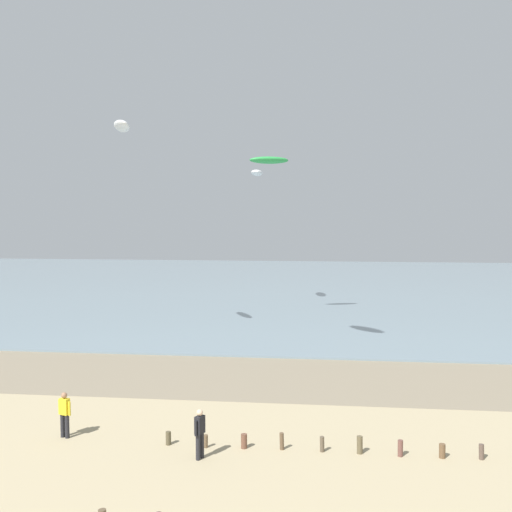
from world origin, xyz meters
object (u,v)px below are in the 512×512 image
Objects in this scene: person_nearest_camera at (65,413)px; kite_aloft_5 at (122,126)px; kite_aloft_3 at (269,160)px; person_left_flank at (200,432)px; kite_aloft_2 at (257,173)px.

kite_aloft_5 is at bearing 101.56° from person_nearest_camera.
kite_aloft_3 is (5.32, 25.07, 11.48)m from person_nearest_camera.
kite_aloft_5 is at bearing 25.93° from kite_aloft_3.
kite_aloft_5 reaches higher than person_left_flank.
kite_aloft_3 reaches higher than kite_aloft_2.
kite_aloft_2 is at bearing 83.44° from person_nearest_camera.
kite_aloft_5 is at bearing 115.82° from person_left_flank.
kite_aloft_3 is (1.67, -6.64, 0.50)m from kite_aloft_2.
kite_aloft_2 reaches higher than person_nearest_camera.
person_nearest_camera is 0.54× the size of kite_aloft_5.
kite_aloft_3 is at bearing 7.49° from kite_aloft_2.
person_left_flank is at bearing -13.87° from person_nearest_camera.
kite_aloft_2 is at bearing 93.01° from person_left_flank.
kite_aloft_2 is (3.65, 31.71, 10.98)m from person_nearest_camera.
kite_aloft_3 is 0.96× the size of kite_aloft_5.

